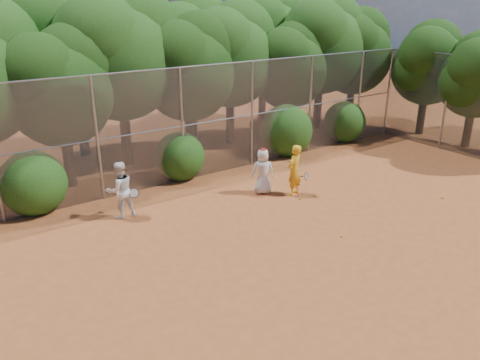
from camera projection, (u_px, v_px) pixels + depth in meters
ground at (322, 236)px, 12.88m from camera, size 80.00×80.00×0.00m
fence_back at (204, 121)px, 16.66m from camera, size 20.05×0.09×4.03m
fence_side at (446, 102)px, 19.78m from camera, size 0.09×6.09×4.03m
tree_2 at (59, 82)px, 15.20m from camera, size 3.99×3.47×5.47m
tree_3 at (119, 50)px, 17.02m from camera, size 4.89×4.26×6.70m
tree_4 at (188, 64)px, 18.12m from camera, size 4.19×3.64×5.73m
tree_5 at (230, 51)px, 19.96m from camera, size 4.51×3.92×6.17m
tree_6 at (289, 63)px, 20.73m from camera, size 3.86×3.36×5.29m
tree_7 at (322, 40)px, 22.25m from camera, size 4.77×4.14×6.53m
tree_8 at (355, 49)px, 23.25m from camera, size 4.25×3.70×5.82m
tree_10 at (73, 40)px, 18.09m from camera, size 5.15×4.48×7.06m
tree_11 at (191, 46)px, 20.61m from camera, size 4.64×4.03×6.35m
tree_12 at (264, 34)px, 23.35m from camera, size 5.02×4.37×6.88m
tree_13 at (429, 60)px, 21.59m from camera, size 3.86×3.36×5.29m
tree_14 at (478, 72)px, 19.66m from camera, size 3.61×3.14×4.94m
bush_0 at (33, 180)px, 14.13m from camera, size 2.00×2.00×2.00m
bush_1 at (180, 154)px, 16.84m from camera, size 1.80×1.80×1.80m
bush_2 at (286, 128)px, 19.44m from camera, size 2.20×2.20×2.20m
bush_3 at (345, 120)px, 21.36m from camera, size 1.90×1.90×1.90m
player_yellow at (294, 170)px, 15.34m from camera, size 0.86×0.62×1.73m
player_teen at (263, 171)px, 15.52m from camera, size 0.89×0.77×1.57m
player_white at (120, 190)px, 13.75m from camera, size 0.89×0.74×1.73m
ball_0 at (300, 199)px, 15.23m from camera, size 0.07×0.07×0.07m
ball_1 at (316, 196)px, 15.46m from camera, size 0.07×0.07×0.07m
ball_2 at (442, 197)px, 15.33m from camera, size 0.07×0.07×0.07m
ball_3 at (341, 236)px, 12.83m from camera, size 0.07×0.07×0.07m
ball_4 at (291, 168)px, 18.00m from camera, size 0.07×0.07×0.07m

